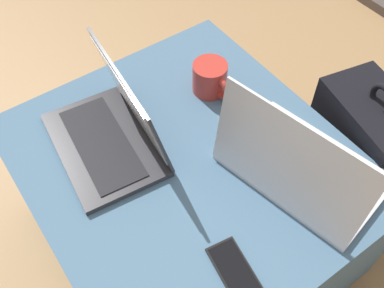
{
  "coord_description": "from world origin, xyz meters",
  "views": [
    {
      "loc": [
        0.53,
        -0.36,
        1.35
      ],
      "look_at": [
        0.02,
        0.0,
        0.53
      ],
      "focal_mm": 42.0,
      "sensor_mm": 36.0,
      "label": 1
    }
  ],
  "objects_px": {
    "laptop_far": "(299,167)",
    "cell_phone": "(234,270)",
    "coffee_mug": "(211,78)",
    "laptop_near": "(113,130)",
    "backpack": "(355,161)"
  },
  "relations": [
    {
      "from": "coffee_mug",
      "to": "laptop_far",
      "type": "bearing_deg",
      "value": -2.23
    },
    {
      "from": "laptop_far",
      "to": "coffee_mug",
      "type": "relative_size",
      "value": 3.1
    },
    {
      "from": "cell_phone",
      "to": "coffee_mug",
      "type": "xyz_separation_m",
      "value": [
        -0.45,
        0.27,
        0.04
      ]
    },
    {
      "from": "laptop_near",
      "to": "laptop_far",
      "type": "height_order",
      "value": "laptop_far"
    },
    {
      "from": "cell_phone",
      "to": "backpack",
      "type": "height_order",
      "value": "backpack"
    },
    {
      "from": "laptop_far",
      "to": "cell_phone",
      "type": "relative_size",
      "value": 2.88
    },
    {
      "from": "cell_phone",
      "to": "coffee_mug",
      "type": "relative_size",
      "value": 1.08
    },
    {
      "from": "backpack",
      "to": "coffee_mug",
      "type": "distance_m",
      "value": 0.52
    },
    {
      "from": "backpack",
      "to": "cell_phone",
      "type": "bearing_deg",
      "value": 113.45
    },
    {
      "from": "laptop_far",
      "to": "cell_phone",
      "type": "height_order",
      "value": "laptop_far"
    },
    {
      "from": "laptop_far",
      "to": "coffee_mug",
      "type": "xyz_separation_m",
      "value": [
        -0.35,
        0.01,
        -0.01
      ]
    },
    {
      "from": "laptop_far",
      "to": "cell_phone",
      "type": "xyz_separation_m",
      "value": [
        0.09,
        -0.26,
        -0.05
      ]
    },
    {
      "from": "laptop_near",
      "to": "coffee_mug",
      "type": "xyz_separation_m",
      "value": [
        -0.01,
        0.3,
        -0.0
      ]
    },
    {
      "from": "backpack",
      "to": "laptop_far",
      "type": "bearing_deg",
      "value": 106.22
    },
    {
      "from": "laptop_near",
      "to": "coffee_mug",
      "type": "bearing_deg",
      "value": 97.64
    }
  ]
}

